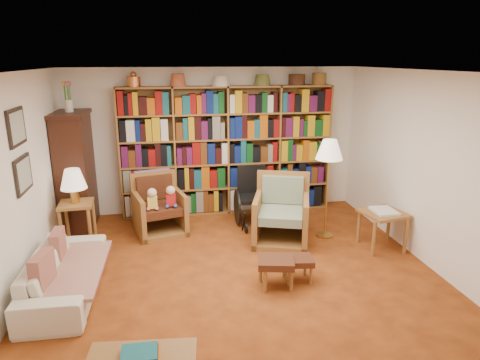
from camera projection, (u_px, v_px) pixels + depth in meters
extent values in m
plane|color=#954516|center=(239.00, 274.00, 5.44)|extent=(5.00, 5.00, 0.00)
plane|color=white|center=(239.00, 72.00, 4.75)|extent=(5.00, 5.00, 0.00)
plane|color=white|center=(215.00, 141.00, 7.46)|extent=(5.00, 0.00, 5.00)
plane|color=white|center=(304.00, 286.00, 2.72)|extent=(5.00, 0.00, 5.00)
plane|color=white|center=(14.00, 190.00, 4.68)|extent=(0.00, 5.00, 5.00)
plane|color=white|center=(430.00, 171.00, 5.50)|extent=(0.00, 5.00, 5.00)
cube|color=#A36B32|center=(227.00, 151.00, 7.38)|extent=(3.60, 0.30, 2.20)
cube|color=#3D1B10|center=(76.00, 173.00, 6.71)|extent=(0.45, 0.90, 1.80)
cube|color=#3D1B10|center=(70.00, 114.00, 6.46)|extent=(0.50, 0.95, 0.06)
cylinder|color=white|center=(69.00, 106.00, 6.42)|extent=(0.12, 0.12, 0.18)
cube|color=black|center=(16.00, 127.00, 4.79)|extent=(0.03, 0.52, 0.42)
cube|color=gray|center=(18.00, 127.00, 4.79)|extent=(0.01, 0.44, 0.34)
cube|color=black|center=(23.00, 174.00, 4.94)|extent=(0.03, 0.52, 0.42)
cube|color=gray|center=(25.00, 174.00, 4.94)|extent=(0.01, 0.44, 0.34)
imported|color=beige|center=(65.00, 274.00, 4.92)|extent=(1.76, 0.71, 0.51)
cube|color=beige|center=(69.00, 270.00, 4.92)|extent=(0.80, 1.45, 0.04)
cube|color=maroon|center=(58.00, 246.00, 5.18)|extent=(0.12, 0.37, 0.36)
cube|color=maroon|center=(43.00, 274.00, 4.51)|extent=(0.18, 0.41, 0.39)
cube|color=#A36B32|center=(76.00, 204.00, 6.11)|extent=(0.49, 0.49, 0.04)
cylinder|color=#A36B32|center=(61.00, 231.00, 5.99)|extent=(0.05, 0.05, 0.61)
cylinder|color=#A36B32|center=(90.00, 229.00, 6.05)|extent=(0.05, 0.05, 0.61)
cylinder|color=#A36B32|center=(67.00, 221.00, 6.35)|extent=(0.05, 0.05, 0.61)
cylinder|color=#A36B32|center=(94.00, 220.00, 6.42)|extent=(0.05, 0.05, 0.61)
cylinder|color=#BD903C|center=(75.00, 196.00, 6.08)|extent=(0.12, 0.12, 0.20)
cone|color=white|center=(73.00, 179.00, 6.01)|extent=(0.36, 0.36, 0.28)
cube|color=#A36B32|center=(161.00, 230.00, 6.73)|extent=(0.89, 0.92, 0.08)
cube|color=#A36B32|center=(138.00, 214.00, 6.59)|extent=(0.26, 0.75, 0.65)
cube|color=#A36B32|center=(181.00, 212.00, 6.70)|extent=(0.26, 0.75, 0.65)
cube|color=#A36B32|center=(159.00, 198.00, 6.93)|extent=(0.72, 0.26, 0.91)
cube|color=#552916|center=(159.00, 209.00, 6.60)|extent=(0.71, 0.76, 0.12)
cube|color=#552916|center=(159.00, 187.00, 6.81)|extent=(0.57, 0.24, 0.38)
cube|color=#CF376E|center=(159.00, 181.00, 6.89)|extent=(0.56, 0.20, 0.40)
cube|color=#A36B32|center=(280.00, 239.00, 6.38)|extent=(1.01, 1.03, 0.09)
cube|color=#A36B32|center=(257.00, 221.00, 6.24)|extent=(0.33, 0.81, 0.70)
cube|color=#A36B32|center=(304.00, 218.00, 6.35)|extent=(0.33, 0.81, 0.70)
cube|color=#A36B32|center=(275.00, 202.00, 6.60)|extent=(0.78, 0.33, 0.99)
cube|color=gray|center=(282.00, 215.00, 6.24)|extent=(0.80, 0.85, 0.13)
cube|color=gray|center=(277.00, 190.00, 6.47)|extent=(0.62, 0.30, 0.42)
cube|color=black|center=(254.00, 198.00, 6.89)|extent=(0.48, 0.48, 0.06)
cube|color=black|center=(251.00, 179.00, 7.04)|extent=(0.47, 0.07, 0.46)
cylinder|color=black|center=(237.00, 207.00, 7.00)|extent=(0.03, 0.58, 0.58)
cylinder|color=black|center=(268.00, 206.00, 7.08)|extent=(0.03, 0.58, 0.58)
cylinder|color=black|center=(246.00, 228.00, 6.69)|extent=(0.03, 0.17, 0.17)
cylinder|color=black|center=(269.00, 226.00, 6.76)|extent=(0.03, 0.17, 0.17)
cylinder|color=#BD903C|center=(324.00, 235.00, 6.59)|extent=(0.25, 0.25, 0.03)
cylinder|color=#BD903C|center=(327.00, 197.00, 6.42)|extent=(0.03, 0.03, 1.27)
cone|color=white|center=(329.00, 149.00, 6.21)|extent=(0.40, 0.40, 0.29)
cube|color=#A36B32|center=(383.00, 213.00, 6.04)|extent=(0.65, 0.65, 0.04)
cylinder|color=#A36B32|center=(374.00, 239.00, 5.85)|extent=(0.05, 0.05, 0.51)
cylinder|color=#A36B32|center=(406.00, 237.00, 5.93)|extent=(0.05, 0.05, 0.51)
cylinder|color=#A36B32|center=(359.00, 226.00, 6.30)|extent=(0.05, 0.05, 0.51)
cylinder|color=#A36B32|center=(389.00, 224.00, 6.38)|extent=(0.05, 0.05, 0.51)
cube|color=silver|center=(384.00, 211.00, 6.03)|extent=(0.37, 0.43, 0.03)
cube|color=#552916|center=(276.00, 262.00, 5.07)|extent=(0.49, 0.44, 0.08)
cylinder|color=#A36B32|center=(265.00, 282.00, 4.97)|extent=(0.04, 0.04, 0.27)
cylinder|color=#A36B32|center=(291.00, 280.00, 5.02)|extent=(0.04, 0.04, 0.27)
cylinder|color=#A36B32|center=(260.00, 272.00, 5.21)|extent=(0.04, 0.04, 0.27)
cylinder|color=#A36B32|center=(285.00, 269.00, 5.26)|extent=(0.04, 0.04, 0.27)
cube|color=#552916|center=(298.00, 260.00, 5.21)|extent=(0.40, 0.35, 0.07)
cylinder|color=#A36B32|center=(289.00, 277.00, 5.12)|extent=(0.04, 0.04, 0.24)
cylinder|color=#A36B32|center=(311.00, 275.00, 5.17)|extent=(0.04, 0.04, 0.24)
cylinder|color=#A36B32|center=(284.00, 268.00, 5.33)|extent=(0.04, 0.04, 0.24)
cylinder|color=#A36B32|center=(305.00, 267.00, 5.37)|extent=(0.04, 0.04, 0.24)
cube|color=#A36B32|center=(142.00, 360.00, 3.34)|extent=(0.89, 0.51, 0.05)
cube|color=brown|center=(141.00, 354.00, 3.32)|extent=(0.30, 0.25, 0.05)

